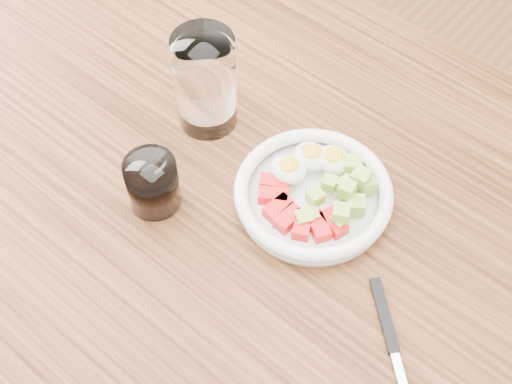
% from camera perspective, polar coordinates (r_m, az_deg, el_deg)
% --- Properties ---
extents(dining_table, '(1.50, 0.90, 0.77)m').
position_cam_1_polar(dining_table, '(1.04, 0.07, -4.71)').
color(dining_table, brown).
rests_on(dining_table, ground).
extents(bowl, '(0.21, 0.21, 0.05)m').
position_cam_1_polar(bowl, '(0.96, 4.67, 0.03)').
color(bowl, white).
rests_on(bowl, dining_table).
extents(fork, '(0.16, 0.15, 0.01)m').
position_cam_1_polar(fork, '(0.88, 10.66, -11.28)').
color(fork, black).
rests_on(fork, dining_table).
extents(water_glass, '(0.09, 0.09, 0.15)m').
position_cam_1_polar(water_glass, '(1.00, -4.07, 8.77)').
color(water_glass, white).
rests_on(water_glass, dining_table).
extents(coffee_glass, '(0.07, 0.07, 0.08)m').
position_cam_1_polar(coffee_glass, '(0.95, -8.27, 0.65)').
color(coffee_glass, white).
rests_on(coffee_glass, dining_table).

